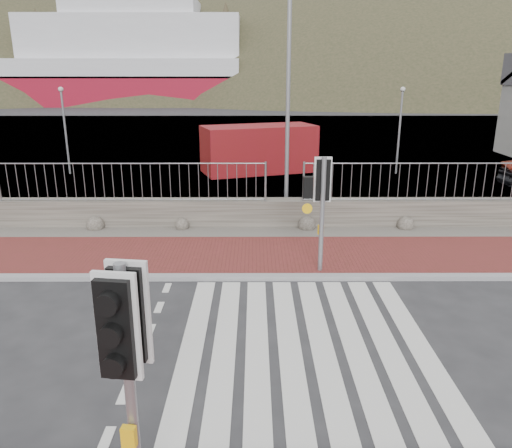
{
  "coord_description": "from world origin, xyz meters",
  "views": [
    {
      "loc": [
        -0.94,
        -8.21,
        4.9
      ],
      "look_at": [
        -0.91,
        3.0,
        1.41
      ],
      "focal_mm": 35.0,
      "sensor_mm": 36.0,
      "label": 1
    }
  ],
  "objects_px": {
    "shipping_container": "(259,149)",
    "ferry": "(92,66)",
    "traffic_signal_near": "(126,342)",
    "streetlight": "(292,88)",
    "traffic_signal_far": "(321,191)"
  },
  "relations": [
    {
      "from": "shipping_container",
      "to": "ferry",
      "type": "bearing_deg",
      "value": 96.2
    },
    {
      "from": "traffic_signal_near",
      "to": "streetlight",
      "type": "height_order",
      "value": "streetlight"
    },
    {
      "from": "ferry",
      "to": "traffic_signal_near",
      "type": "relative_size",
      "value": 16.17
    },
    {
      "from": "traffic_signal_near",
      "to": "traffic_signal_far",
      "type": "distance_m",
      "value": 7.66
    },
    {
      "from": "traffic_signal_far",
      "to": "streetlight",
      "type": "relative_size",
      "value": 0.38
    },
    {
      "from": "shipping_container",
      "to": "traffic_signal_near",
      "type": "bearing_deg",
      "value": -113.09
    },
    {
      "from": "ferry",
      "to": "shipping_container",
      "type": "distance_m",
      "value": 56.94
    },
    {
      "from": "ferry",
      "to": "traffic_signal_far",
      "type": "bearing_deg",
      "value": -68.58
    },
    {
      "from": "ferry",
      "to": "shipping_container",
      "type": "relative_size",
      "value": 9.17
    },
    {
      "from": "traffic_signal_near",
      "to": "traffic_signal_far",
      "type": "relative_size",
      "value": 1.05
    },
    {
      "from": "traffic_signal_near",
      "to": "streetlight",
      "type": "relative_size",
      "value": 0.4
    },
    {
      "from": "traffic_signal_near",
      "to": "streetlight",
      "type": "xyz_separation_m",
      "value": [
        2.52,
        11.77,
        2.12
      ]
    },
    {
      "from": "traffic_signal_far",
      "to": "shipping_container",
      "type": "distance_m",
      "value": 13.11
    },
    {
      "from": "traffic_signal_far",
      "to": "shipping_container",
      "type": "xyz_separation_m",
      "value": [
        -1.38,
        13.0,
        -0.99
      ]
    },
    {
      "from": "traffic_signal_far",
      "to": "streetlight",
      "type": "xyz_separation_m",
      "value": [
        -0.4,
        4.68,
        2.22
      ]
    }
  ]
}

